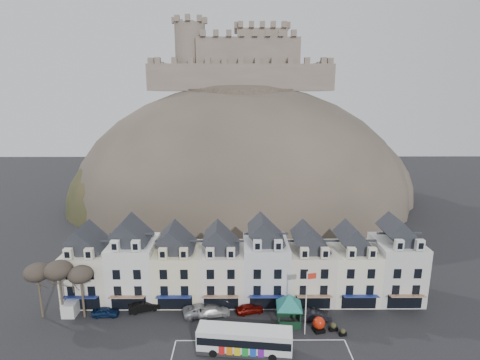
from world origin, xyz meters
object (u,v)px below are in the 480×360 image
car_black (145,306)px  red_buoy (319,324)px  car_charcoal (315,315)px  flagpole (307,299)px  car_navy (106,312)px  white_van (74,305)px  car_maroon (250,309)px  car_white (214,311)px  car_silver (202,310)px  bus_shelter (289,301)px  bus (244,339)px

car_black → red_buoy: bearing=-121.3°
red_buoy → car_charcoal: bearing=90.0°
flagpole → car_navy: 28.80m
white_van → car_charcoal: bearing=-3.9°
flagpole → car_maroon: (-7.30, 5.01, -4.50)m
red_buoy → car_navy: (-30.00, 3.70, -0.41)m
car_charcoal → car_white: bearing=84.1°
flagpole → car_silver: 15.56m
bus_shelter → car_silver: (-12.27, 2.17, -2.72)m
red_buoy → car_charcoal: size_ratio=0.45×
car_black → car_white: (10.28, -1.38, -0.09)m
car_silver → bus_shelter: bearing=-115.9°
car_silver → car_maroon: size_ratio=1.36×
car_black → car_navy: bearing=85.1°
red_buoy → bus: bearing=-157.7°
bus_shelter → car_navy: bearing=179.0°
car_black → flagpole: bearing=-123.8°
white_van → car_white: bearing=-3.6°
car_silver → car_maroon: (6.89, 0.39, -0.09)m
car_navy → car_charcoal: (30.00, -1.10, 0.11)m
red_buoy → flagpole: bearing=-161.1°
car_silver → car_maroon: car_silver is taller
bus → car_white: (-4.29, 7.88, -1.13)m
bus_shelter → car_black: (-20.86, 3.30, -2.72)m
car_black → white_van: bearing=70.4°
bus → red_buoy: size_ratio=5.75×
car_black → car_charcoal: 24.81m
car_navy → bus_shelter: bearing=-96.1°
red_buoy → car_charcoal: 2.61m
bus → car_charcoal: (10.11, 6.75, -1.06)m
bus_shelter → red_buoy: size_ratio=3.42×
flagpole → car_black: bearing=165.8°
red_buoy → flagpole: flagpole is taller
bus → red_buoy: 10.96m
flagpole → bus_shelter: bearing=128.1°
white_van → car_navy: bearing=-15.0°
car_navy → car_black: size_ratio=0.81×
bus_shelter → car_silver: bus_shelter is taller
car_maroon → car_charcoal: (9.20, -1.76, 0.07)m
flagpole → car_silver: flagpole is taller
bus → car_black: (-14.57, 9.25, -1.04)m
bus → car_silver: 10.14m
car_navy → car_silver: bearing=-90.8°
red_buoy → white_van: red_buoy is taller
car_white → car_maroon: size_ratio=1.17×
bus_shelter → car_white: 11.11m
bus_shelter → car_charcoal: 4.76m
white_van → car_silver: 19.09m
car_black → car_maroon: car_black is taller
flagpole → car_maroon: size_ratio=2.25×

